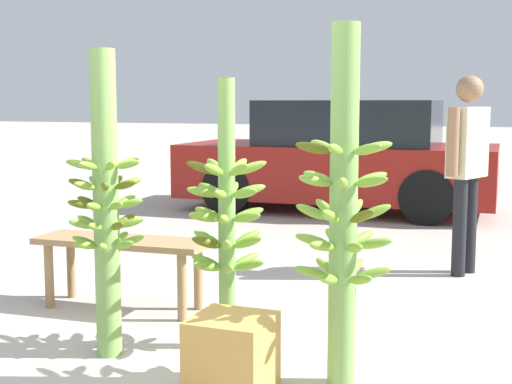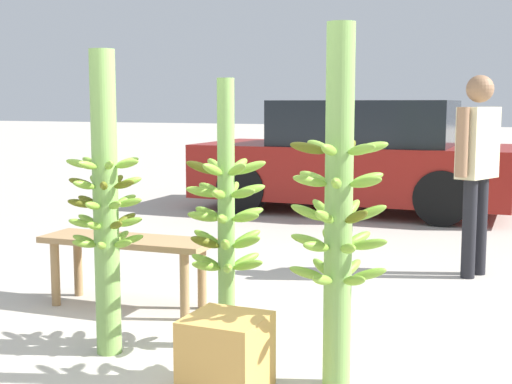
{
  "view_description": "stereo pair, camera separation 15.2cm",
  "coord_description": "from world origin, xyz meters",
  "views": [
    {
      "loc": [
        1.51,
        -3.13,
        1.37
      ],
      "look_at": [
        0.06,
        0.59,
        0.87
      ],
      "focal_mm": 50.0,
      "sensor_mm": 36.0,
      "label": 1
    },
    {
      "loc": [
        1.65,
        -3.07,
        1.37
      ],
      "look_at": [
        0.06,
        0.59,
        0.87
      ],
      "focal_mm": 50.0,
      "sensor_mm": 36.0,
      "label": 2
    }
  ],
  "objects": [
    {
      "name": "ground_plane",
      "position": [
        0.0,
        0.0,
        0.0
      ],
      "size": [
        80.0,
        80.0,
        0.0
      ],
      "primitive_type": "plane",
      "color": "#B2AA9E"
    },
    {
      "name": "banana_stalk_right",
      "position": [
        0.68,
        0.14,
        0.87
      ],
      "size": [
        0.48,
        0.48,
        1.74
      ],
      "color": "#7AA851",
      "rests_on": "ground_plane"
    },
    {
      "name": "parked_car",
      "position": [
        -0.78,
        5.73,
        0.67
      ],
      "size": [
        3.96,
        1.87,
        1.4
      ],
      "rotation": [
        0.0,
        0.0,
        1.61
      ],
      "color": "maroon",
      "rests_on": "ground_plane"
    },
    {
      "name": "produce_crate",
      "position": [
        0.22,
        -0.13,
        0.18
      ],
      "size": [
        0.37,
        0.37,
        0.37
      ],
      "color": "#C69347",
      "rests_on": "ground_plane"
    },
    {
      "name": "banana_stalk_left",
      "position": [
        -0.6,
        0.08,
        0.83
      ],
      "size": [
        0.41,
        0.41,
        1.65
      ],
      "color": "#7AA851",
      "rests_on": "ground_plane"
    },
    {
      "name": "market_bench",
      "position": [
        -1.0,
        0.88,
        0.39
      ],
      "size": [
        1.2,
        0.44,
        0.48
      ],
      "rotation": [
        0.0,
        0.0,
        0.06
      ],
      "color": "#99754C",
      "rests_on": "ground_plane"
    },
    {
      "name": "vendor_person",
      "position": [
        1.03,
        2.71,
        0.95
      ],
      "size": [
        0.31,
        0.57,
        1.58
      ],
      "rotation": [
        0.0,
        0.0,
        1.19
      ],
      "color": "black",
      "rests_on": "ground_plane"
    },
    {
      "name": "banana_stalk_center",
      "position": [
        -0.05,
        0.43,
        0.75
      ],
      "size": [
        0.46,
        0.46,
        1.5
      ],
      "color": "#7AA851",
      "rests_on": "ground_plane"
    }
  ]
}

